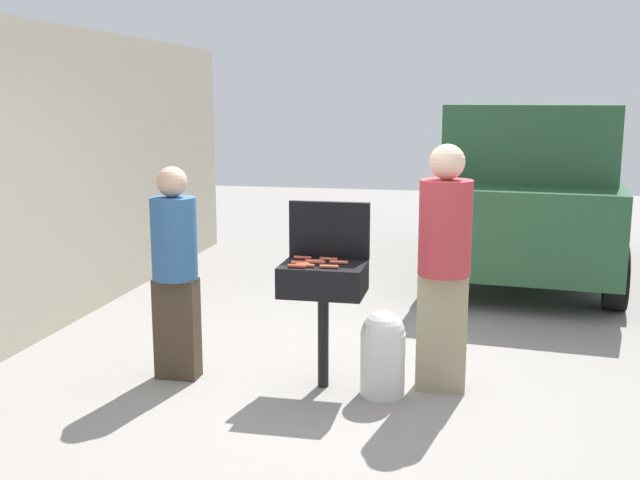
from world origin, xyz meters
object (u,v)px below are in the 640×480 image
at_px(hot_dog_9, 300,263).
at_px(person_left, 175,265).
at_px(hot_dog_1, 329,259).
at_px(hot_dog_8, 297,266).
at_px(propane_tank, 383,351).
at_px(hot_dog_0, 300,264).
at_px(hot_dog_6, 339,262).
at_px(bbq_grill, 323,283).
at_px(hot_dog_4, 314,261).
at_px(hot_dog_2, 303,258).
at_px(hot_dog_3, 329,267).
at_px(hot_dog_7, 316,262).
at_px(hot_dog_5, 306,265).
at_px(parked_minivan, 532,188).
at_px(person_right, 444,259).

distance_m(hot_dog_9, person_left, 0.96).
relative_size(hot_dog_1, person_left, 0.08).
distance_m(hot_dog_8, propane_tank, 0.86).
relative_size(hot_dog_0, hot_dog_8, 1.00).
distance_m(hot_dog_0, hot_dog_6, 0.28).
bearing_deg(hot_dog_1, person_left, -172.59).
distance_m(bbq_grill, hot_dog_6, 0.19).
distance_m(hot_dog_4, person_left, 1.05).
bearing_deg(hot_dog_0, hot_dog_2, 98.50).
xyz_separation_m(hot_dog_3, hot_dog_7, (-0.12, 0.12, 0.00)).
distance_m(bbq_grill, hot_dog_7, 0.16).
relative_size(hot_dog_6, hot_dog_7, 1.00).
bearing_deg(propane_tank, hot_dog_1, 158.55).
height_order(hot_dog_6, person_left, person_left).
relative_size(hot_dog_2, hot_dog_5, 1.00).
bearing_deg(hot_dog_0, hot_dog_3, -12.95).
distance_m(propane_tank, parked_minivan, 4.48).
bearing_deg(person_right, hot_dog_7, -4.42).
relative_size(hot_dog_7, propane_tank, 0.21).
relative_size(hot_dog_0, hot_dog_7, 1.00).
height_order(hot_dog_7, propane_tank, hot_dog_7).
xyz_separation_m(propane_tank, person_left, (-1.56, 0.02, 0.55)).
bearing_deg(hot_dog_8, parked_minivan, 66.91).
bearing_deg(hot_dog_8, hot_dog_2, 95.22).
xyz_separation_m(hot_dog_9, parked_minivan, (1.86, 4.22, 0.09)).
bearing_deg(hot_dog_1, propane_tank, -21.45).
bearing_deg(hot_dog_8, hot_dog_5, 35.87).
distance_m(hot_dog_2, hot_dog_7, 0.18).
bearing_deg(parked_minivan, hot_dog_7, 73.23).
bearing_deg(hot_dog_2, hot_dog_5, -71.98).
bearing_deg(hot_dog_5, hot_dog_1, 63.10).
relative_size(bbq_grill, hot_dog_9, 7.10).
height_order(person_right, parked_minivan, parked_minivan).
bearing_deg(person_right, parked_minivan, -115.85).
bearing_deg(person_left, hot_dog_1, 11.53).
height_order(hot_dog_2, hot_dog_4, same).
xyz_separation_m(bbq_grill, hot_dog_6, (0.11, 0.02, 0.16)).
xyz_separation_m(hot_dog_2, hot_dog_8, (0.03, -0.28, 0.00)).
relative_size(bbq_grill, hot_dog_4, 7.10).
height_order(bbq_grill, hot_dog_8, hot_dog_8).
height_order(hot_dog_3, person_left, person_left).
height_order(bbq_grill, hot_dog_7, hot_dog_7).
bearing_deg(parked_minivan, hot_dog_0, 72.41).
bearing_deg(parked_minivan, hot_dog_8, 72.76).
distance_m(bbq_grill, hot_dog_5, 0.22).
relative_size(bbq_grill, hot_dog_0, 7.10).
relative_size(bbq_grill, hot_dog_3, 7.10).
relative_size(bbq_grill, propane_tank, 1.50).
distance_m(hot_dog_1, person_left, 1.14).
bearing_deg(hot_dog_2, hot_dog_0, -81.50).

